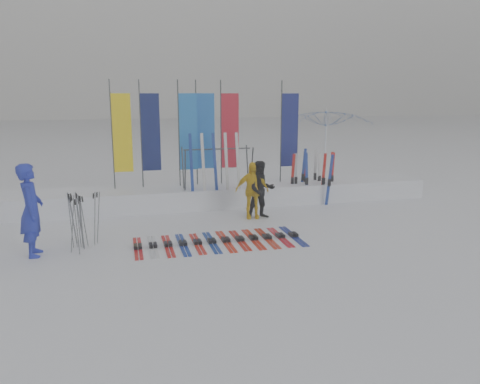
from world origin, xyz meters
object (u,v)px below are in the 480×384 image
object	(u,v)px
tent_canopy	(327,148)
ski_row	(219,241)
person_blue	(31,210)
person_black	(261,190)
person_yellow	(252,190)
ski_rack	(217,162)

from	to	relation	value
tent_canopy	ski_row	distance (m)	7.47
person_blue	person_black	bearing A→B (deg)	-75.29
person_yellow	person_blue	bearing A→B (deg)	-154.01
person_black	person_yellow	distance (m)	0.25
person_blue	person_yellow	size ratio (longest dim) A/B	1.26
person_blue	ski_rack	distance (m)	5.70
person_black	ski_rack	xyz separation A→B (m)	(-0.92, 1.49, 0.59)
ski_row	person_yellow	bearing A→B (deg)	55.29
tent_canopy	ski_row	size ratio (longest dim) A/B	0.85
person_blue	ski_row	distance (m)	4.10
person_blue	person_black	distance (m)	5.85
ski_row	person_black	bearing A→B (deg)	49.88
ski_row	ski_rack	xyz separation A→B (m)	(0.67, 3.37, 1.35)
ski_row	tent_canopy	bearing A→B (deg)	46.12
person_yellow	ski_row	xyz separation A→B (m)	(-1.34, -1.93, -0.75)
person_yellow	ski_rack	distance (m)	1.70
person_black	person_blue	bearing A→B (deg)	-162.27
tent_canopy	ski_row	bearing A→B (deg)	-133.88
person_yellow	ski_row	size ratio (longest dim) A/B	0.41
ski_row	person_blue	bearing A→B (deg)	178.63
person_black	tent_canopy	xyz separation A→B (m)	(3.49, 3.40, 0.67)
person_black	ski_row	distance (m)	2.58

